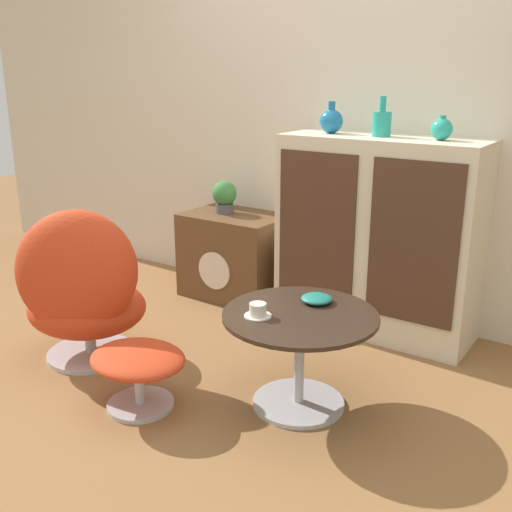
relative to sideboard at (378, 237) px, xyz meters
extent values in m
plane|color=olive|center=(-0.33, -1.17, -0.54)|extent=(12.00, 12.00, 0.00)
cube|color=beige|center=(-0.33, 0.24, 0.76)|extent=(6.40, 0.06, 2.60)
cube|color=beige|center=(0.00, 0.00, 0.00)|extent=(1.08, 0.41, 1.08)
cube|color=#472D1E|center=(-0.27, -0.21, 0.05)|extent=(0.45, 0.01, 0.82)
cube|color=#472D1E|center=(0.27, -0.21, 0.05)|extent=(0.45, 0.01, 0.82)
cube|color=brown|center=(-0.96, -0.01, -0.27)|extent=(0.63, 0.43, 0.54)
cylinder|color=beige|center=(-0.96, -0.23, -0.31)|extent=(0.24, 0.01, 0.24)
cylinder|color=#B7B7BC|center=(-1.06, -1.13, -0.53)|extent=(0.44, 0.44, 0.02)
cylinder|color=#B7B7BC|center=(-1.06, -1.13, -0.47)|extent=(0.06, 0.06, 0.10)
ellipsoid|color=red|center=(-1.06, -1.13, -0.28)|extent=(0.76, 0.73, 0.28)
ellipsoid|color=red|center=(-1.00, -1.22, -0.05)|extent=(0.69, 0.62, 0.63)
cylinder|color=#B7B7BC|center=(-0.50, -1.35, -0.53)|extent=(0.29, 0.29, 0.02)
cylinder|color=#B7B7BC|center=(-0.50, -1.35, -0.44)|extent=(0.04, 0.04, 0.16)
ellipsoid|color=red|center=(-0.50, -1.35, -0.31)|extent=(0.43, 0.37, 0.09)
cylinder|color=#B7B7BC|center=(0.07, -0.95, -0.53)|extent=(0.40, 0.40, 0.02)
cylinder|color=#B7B7BC|center=(0.07, -0.95, -0.32)|extent=(0.04, 0.04, 0.39)
cylinder|color=#332319|center=(0.07, -0.95, -0.12)|extent=(0.66, 0.66, 0.02)
ellipsoid|color=#196699|center=(-0.31, 0.00, 0.60)|extent=(0.13, 0.13, 0.13)
cylinder|color=#196699|center=(-0.31, 0.00, 0.68)|extent=(0.04, 0.04, 0.05)
cylinder|color=teal|center=(-0.02, 0.00, 0.60)|extent=(0.10, 0.10, 0.13)
cylinder|color=teal|center=(-0.02, 0.00, 0.70)|extent=(0.03, 0.03, 0.08)
ellipsoid|color=teal|center=(0.30, 0.00, 0.59)|extent=(0.11, 0.11, 0.11)
cylinder|color=teal|center=(0.30, 0.00, 0.65)|extent=(0.03, 0.03, 0.02)
cylinder|color=#4C4C51|center=(-1.04, -0.01, 0.03)|extent=(0.11, 0.11, 0.06)
sphere|color=#387A3D|center=(-1.04, -0.01, 0.13)|extent=(0.16, 0.16, 0.16)
cylinder|color=silver|center=(-0.06, -1.07, -0.10)|extent=(0.11, 0.11, 0.01)
cylinder|color=silver|center=(-0.06, -1.07, -0.08)|extent=(0.07, 0.07, 0.06)
ellipsoid|color=#1E7A70|center=(0.06, -0.80, -0.09)|extent=(0.14, 0.14, 0.04)
camera|label=1|loc=(1.22, -2.97, 0.87)|focal=42.00mm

